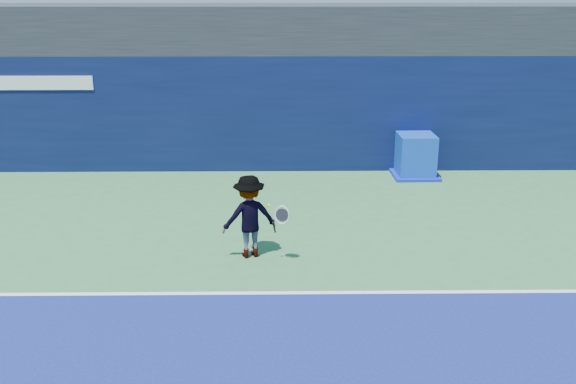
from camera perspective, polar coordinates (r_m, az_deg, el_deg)
name	(u,v)px	position (r m, az deg, el deg)	size (l,w,h in m)	color
baseline	(282,293)	(10.47, -0.54, -8.96)	(24.00, 0.10, 0.01)	white
stadium_band	(280,28)	(17.85, -0.67, 14.40)	(36.00, 3.00, 1.20)	black
back_wall_assembly	(281,112)	(17.13, -0.66, 7.15)	(36.00, 1.03, 3.00)	#091136
equipment_cart	(415,157)	(16.77, 11.26, 3.05)	(1.17, 1.17, 1.10)	#0C35AF
tennis_player	(249,216)	(11.56, -3.46, -2.18)	(1.28, 0.82, 1.53)	white
tennis_ball	(269,205)	(11.56, -1.74, -1.20)	(0.06, 0.06, 0.06)	#E1F91B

